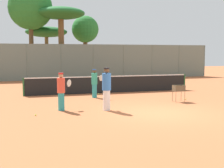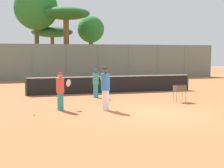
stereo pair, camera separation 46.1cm
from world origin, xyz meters
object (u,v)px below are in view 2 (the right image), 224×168
Objects in this scene: tennis_net at (113,84)px; parked_car at (112,70)px; player_white_outfit at (60,91)px; player_yellow_shirt at (105,88)px; player_red_cap at (96,83)px; ball_cart at (180,90)px.

tennis_net is 2.54× the size of parked_car.
player_yellow_shirt is (1.89, -0.55, 0.12)m from player_white_outfit.
player_white_outfit is 4.12m from player_red_cap.
tennis_net reaches higher than ball_cart.
player_red_cap is at bearing -3.24° from player_yellow_shirt.
player_red_cap is 1.86× the size of ball_cart.
player_white_outfit is 1.03× the size of player_red_cap.
player_red_cap is (-1.50, -1.81, 0.27)m from tennis_net.
player_yellow_shirt is 4.41m from ball_cart.
player_red_cap reaches higher than tennis_net.
player_red_cap is at bearing -108.84° from parked_car.
parked_car is at bearing 84.51° from ball_cart.
ball_cart is at bearing -95.49° from parked_car.
ball_cart is at bearing -70.52° from player_yellow_shirt.
tennis_net is 5.70× the size of player_yellow_shirt.
player_yellow_shirt reaches higher than tennis_net.
player_white_outfit is 0.88× the size of player_yellow_shirt.
player_yellow_shirt is 2.18× the size of ball_cart.
player_white_outfit is 6.16m from ball_cart.
ball_cart is at bearing 22.79° from player_red_cap.
player_red_cap is at bearing -129.53° from tennis_net.
tennis_net is 2.37m from player_red_cap.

